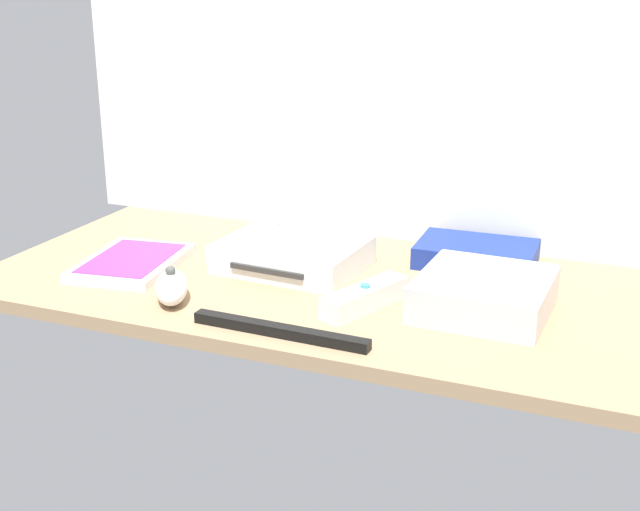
# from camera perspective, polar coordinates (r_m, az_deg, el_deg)

# --- Properties ---
(ground_plane) EXTENTS (1.00, 0.48, 0.02)m
(ground_plane) POSITION_cam_1_polar(r_m,az_deg,el_deg) (1.25, 0.00, -2.17)
(ground_plane) COLOR #9E7F5B
(ground_plane) RESTS_ON ground
(back_wall) EXTENTS (1.10, 0.01, 0.64)m
(back_wall) POSITION_cam_1_polar(r_m,az_deg,el_deg) (1.40, 3.97, 13.96)
(back_wall) COLOR white
(back_wall) RESTS_ON ground
(game_console) EXTENTS (0.22, 0.18, 0.04)m
(game_console) POSITION_cam_1_polar(r_m,az_deg,el_deg) (1.29, -1.84, 0.06)
(game_console) COLOR white
(game_console) RESTS_ON ground_plane
(mini_computer) EXTENTS (0.17, 0.17, 0.05)m
(mini_computer) POSITION_cam_1_polar(r_m,az_deg,el_deg) (1.15, 11.00, -2.54)
(mini_computer) COLOR silver
(mini_computer) RESTS_ON ground_plane
(game_case) EXTENTS (0.16, 0.21, 0.02)m
(game_case) POSITION_cam_1_polar(r_m,az_deg,el_deg) (1.33, -12.58, -0.46)
(game_case) COLOR white
(game_case) RESTS_ON ground_plane
(network_router) EXTENTS (0.18, 0.13, 0.03)m
(network_router) POSITION_cam_1_polar(r_m,az_deg,el_deg) (1.33, 10.51, 0.10)
(network_router) COLOR navy
(network_router) RESTS_ON ground_plane
(remote_wand) EXTENTS (0.09, 0.15, 0.03)m
(remote_wand) POSITION_cam_1_polar(r_m,az_deg,el_deg) (1.15, 3.05, -2.84)
(remote_wand) COLOR white
(remote_wand) RESTS_ON ground_plane
(remote_nunchuk) EXTENTS (0.09, 0.11, 0.05)m
(remote_nunchuk) POSITION_cam_1_polar(r_m,az_deg,el_deg) (1.19, -9.99, -2.10)
(remote_nunchuk) COLOR white
(remote_nunchuk) RESTS_ON ground_plane
(remote_classic_pad) EXTENTS (0.15, 0.09, 0.02)m
(remote_classic_pad) POSITION_cam_1_polar(r_m,az_deg,el_deg) (1.29, -1.48, 1.51)
(remote_classic_pad) COLOR white
(remote_classic_pad) RESTS_ON game_console
(sensor_bar) EXTENTS (0.24, 0.02, 0.01)m
(sensor_bar) POSITION_cam_1_polar(r_m,az_deg,el_deg) (1.06, -2.73, -5.09)
(sensor_bar) COLOR black
(sensor_bar) RESTS_ON ground_plane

